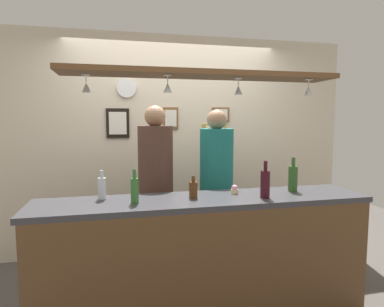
% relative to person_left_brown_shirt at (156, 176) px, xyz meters
% --- Properties ---
extents(ground_plane, '(8.00, 8.00, 0.00)m').
position_rel_person_left_brown_shirt_xyz_m(ground_plane, '(0.31, -0.32, -1.05)').
color(ground_plane, '#4C4742').
extents(back_wall, '(4.40, 0.06, 2.60)m').
position_rel_person_left_brown_shirt_xyz_m(back_wall, '(0.31, 0.78, 0.25)').
color(back_wall, beige).
rests_on(back_wall, ground_plane).
extents(bar_counter, '(2.70, 0.55, 0.97)m').
position_rel_person_left_brown_shirt_xyz_m(bar_counter, '(0.31, -0.82, -0.39)').
color(bar_counter, '#38383D').
rests_on(bar_counter, ground_plane).
extents(overhead_glass_rack, '(2.20, 0.36, 0.04)m').
position_rel_person_left_brown_shirt_xyz_m(overhead_glass_rack, '(0.31, -0.62, 0.91)').
color(overhead_glass_rack, brown).
extents(hanging_wineglass_far_left, '(0.07, 0.07, 0.13)m').
position_rel_person_left_brown_shirt_xyz_m(hanging_wineglass_far_left, '(-0.58, -0.56, 0.80)').
color(hanging_wineglass_far_left, silver).
rests_on(hanging_wineglass_far_left, overhead_glass_rack).
extents(hanging_wineglass_left, '(0.07, 0.07, 0.13)m').
position_rel_person_left_brown_shirt_xyz_m(hanging_wineglass_left, '(0.02, -0.68, 0.80)').
color(hanging_wineglass_left, silver).
rests_on(hanging_wineglass_left, overhead_glass_rack).
extents(hanging_wineglass_center_left, '(0.07, 0.07, 0.13)m').
position_rel_person_left_brown_shirt_xyz_m(hanging_wineglass_center_left, '(0.61, -0.62, 0.80)').
color(hanging_wineglass_center_left, silver).
rests_on(hanging_wineglass_center_left, overhead_glass_rack).
extents(hanging_wineglass_center, '(0.07, 0.07, 0.13)m').
position_rel_person_left_brown_shirt_xyz_m(hanging_wineglass_center, '(1.21, -0.68, 0.80)').
color(hanging_wineglass_center, silver).
rests_on(hanging_wineglass_center, overhead_glass_rack).
extents(person_left_brown_shirt, '(0.34, 0.34, 1.74)m').
position_rel_person_left_brown_shirt_xyz_m(person_left_brown_shirt, '(0.00, 0.00, 0.00)').
color(person_left_brown_shirt, '#2D334C').
rests_on(person_left_brown_shirt, ground_plane).
extents(person_middle_teal_shirt, '(0.34, 0.34, 1.70)m').
position_rel_person_left_brown_shirt_xyz_m(person_middle_teal_shirt, '(0.62, 0.00, -0.02)').
color(person_middle_teal_shirt, '#2D334C').
rests_on(person_middle_teal_shirt, ground_plane).
extents(bottle_beer_green_import, '(0.06, 0.06, 0.26)m').
position_rel_person_left_brown_shirt_xyz_m(bottle_beer_green_import, '(-0.24, -0.72, 0.03)').
color(bottle_beer_green_import, '#336B2D').
rests_on(bottle_beer_green_import, bar_counter).
extents(bottle_soda_clear, '(0.06, 0.06, 0.23)m').
position_rel_person_left_brown_shirt_xyz_m(bottle_soda_clear, '(-0.49, -0.53, 0.02)').
color(bottle_soda_clear, silver).
rests_on(bottle_soda_clear, bar_counter).
extents(bottle_wine_dark_red, '(0.08, 0.08, 0.30)m').
position_rel_person_left_brown_shirt_xyz_m(bottle_wine_dark_red, '(0.79, -0.78, 0.04)').
color(bottle_wine_dark_red, '#380F19').
rests_on(bottle_wine_dark_red, bar_counter).
extents(bottle_beer_brown_stubby, '(0.07, 0.07, 0.18)m').
position_rel_person_left_brown_shirt_xyz_m(bottle_beer_brown_stubby, '(0.23, -0.65, -0.01)').
color(bottle_beer_brown_stubby, '#512D14').
rests_on(bottle_beer_brown_stubby, bar_counter).
extents(bottle_champagne_green, '(0.08, 0.08, 0.30)m').
position_rel_person_left_brown_shirt_xyz_m(bottle_champagne_green, '(1.14, -0.60, 0.04)').
color(bottle_champagne_green, '#2D5623').
rests_on(bottle_champagne_green, bar_counter).
extents(cupcake, '(0.06, 0.06, 0.08)m').
position_rel_person_left_brown_shirt_xyz_m(cupcake, '(0.60, -0.59, -0.04)').
color(cupcake, beige).
rests_on(cupcake, bar_counter).
extents(picture_frame_lower_pair, '(0.30, 0.02, 0.18)m').
position_rel_person_left_brown_shirt_xyz_m(picture_frame_lower_pair, '(0.82, 0.74, 0.41)').
color(picture_frame_lower_pair, '#B29338').
rests_on(picture_frame_lower_pair, back_wall).
extents(picture_frame_upper_small, '(0.22, 0.02, 0.18)m').
position_rel_person_left_brown_shirt_xyz_m(picture_frame_upper_small, '(0.90, 0.74, 0.61)').
color(picture_frame_upper_small, brown).
rests_on(picture_frame_upper_small, back_wall).
extents(picture_frame_crest, '(0.18, 0.02, 0.26)m').
position_rel_person_left_brown_shirt_xyz_m(picture_frame_crest, '(0.27, 0.74, 0.57)').
color(picture_frame_crest, brown).
rests_on(picture_frame_crest, back_wall).
extents(picture_frame_caricature, '(0.26, 0.02, 0.34)m').
position_rel_person_left_brown_shirt_xyz_m(picture_frame_caricature, '(-0.35, 0.74, 0.51)').
color(picture_frame_caricature, black).
rests_on(picture_frame_caricature, back_wall).
extents(wall_clock, '(0.22, 0.03, 0.22)m').
position_rel_person_left_brown_shirt_xyz_m(wall_clock, '(-0.24, 0.73, 0.91)').
color(wall_clock, white).
rests_on(wall_clock, back_wall).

